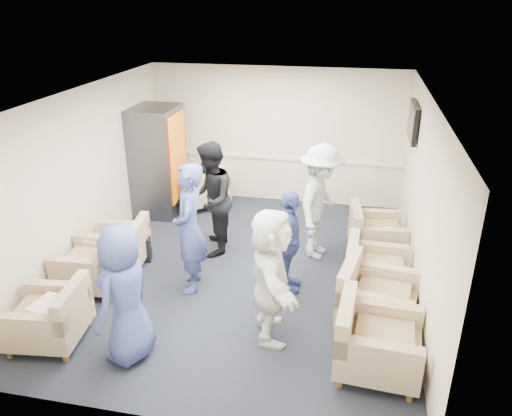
% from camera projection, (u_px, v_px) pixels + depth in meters
% --- Properties ---
extents(floor, '(6.00, 6.00, 0.00)m').
position_uv_depth(floor, '(243.00, 271.00, 7.72)').
color(floor, black).
rests_on(floor, ground).
extents(ceiling, '(6.00, 6.00, 0.00)m').
position_uv_depth(ceiling, '(241.00, 96.00, 6.65)').
color(ceiling, white).
rests_on(ceiling, back_wall).
extents(back_wall, '(5.00, 0.02, 2.70)m').
position_uv_depth(back_wall, '(276.00, 136.00, 9.88)').
color(back_wall, beige).
rests_on(back_wall, floor).
extents(front_wall, '(5.00, 0.02, 2.70)m').
position_uv_depth(front_wall, '(166.00, 310.00, 4.49)').
color(front_wall, beige).
rests_on(front_wall, floor).
extents(left_wall, '(0.02, 6.00, 2.70)m').
position_uv_depth(left_wall, '(83.00, 178.00, 7.65)').
color(left_wall, beige).
rests_on(left_wall, floor).
extents(right_wall, '(0.02, 6.00, 2.70)m').
position_uv_depth(right_wall, '(422.00, 204.00, 6.72)').
color(right_wall, beige).
rests_on(right_wall, floor).
extents(chair_rail, '(4.98, 0.04, 0.06)m').
position_uv_depth(chair_rail, '(276.00, 158.00, 10.04)').
color(chair_rail, silver).
rests_on(chair_rail, back_wall).
extents(tv, '(0.10, 1.00, 0.58)m').
position_uv_depth(tv, '(413.00, 122.00, 8.07)').
color(tv, black).
rests_on(tv, right_wall).
extents(armchair_left_near, '(0.93, 0.93, 0.67)m').
position_uv_depth(armchair_left_near, '(52.00, 318.00, 6.06)').
color(armchair_left_near, tan).
rests_on(armchair_left_near, floor).
extents(armchair_left_mid, '(0.92, 0.92, 0.71)m').
position_uv_depth(armchair_left_mid, '(97.00, 266.00, 7.19)').
color(armchair_left_mid, tan).
rests_on(armchair_left_mid, floor).
extents(armchair_left_far, '(0.91, 0.91, 0.65)m').
position_uv_depth(armchair_left_far, '(123.00, 247.00, 7.79)').
color(armchair_left_far, tan).
rests_on(armchair_left_far, floor).
extents(armchair_right_near, '(0.98, 0.98, 0.73)m').
position_uv_depth(armchair_right_near, '(373.00, 343.00, 5.58)').
color(armchair_right_near, tan).
rests_on(armchair_right_near, floor).
extents(armchair_right_midnear, '(1.07, 1.07, 0.74)m').
position_uv_depth(armchair_right_midnear, '(373.00, 300.00, 6.36)').
color(armchair_right_midnear, tan).
rests_on(armchair_right_midnear, floor).
extents(armchair_right_midfar, '(0.89, 0.89, 0.69)m').
position_uv_depth(armchair_right_midfar, '(372.00, 273.00, 7.03)').
color(armchair_right_midfar, tan).
rests_on(armchair_right_midfar, floor).
extents(armchair_right_far, '(0.95, 0.95, 0.69)m').
position_uv_depth(armchair_right_far, '(373.00, 235.00, 8.12)').
color(armchair_right_far, tan).
rests_on(armchair_right_far, floor).
extents(armchair_corner, '(1.32, 1.32, 0.75)m').
position_uv_depth(armchair_corner, '(202.00, 189.00, 9.93)').
color(armchair_corner, tan).
rests_on(armchair_corner, floor).
extents(vending_machine, '(0.83, 0.98, 2.06)m').
position_uv_depth(vending_machine, '(158.00, 161.00, 9.45)').
color(vending_machine, '#47484E').
rests_on(vending_machine, floor).
extents(backpack, '(0.31, 0.25, 0.47)m').
position_uv_depth(backpack, '(142.00, 247.00, 7.95)').
color(backpack, black).
rests_on(backpack, floor).
extents(pillow, '(0.36, 0.45, 0.12)m').
position_uv_depth(pillow, '(49.00, 307.00, 5.98)').
color(pillow, white).
rests_on(pillow, armchair_left_near).
extents(person_front_left, '(0.70, 0.92, 1.69)m').
position_uv_depth(person_front_left, '(124.00, 294.00, 5.62)').
color(person_front_left, '#3B4A8F').
rests_on(person_front_left, floor).
extents(person_mid_left, '(0.59, 0.77, 1.89)m').
position_uv_depth(person_mid_left, '(189.00, 229.00, 6.95)').
color(person_mid_left, '#3B4A8F').
rests_on(person_mid_left, floor).
extents(person_back_left, '(0.87, 1.02, 1.87)m').
position_uv_depth(person_back_left, '(210.00, 200.00, 7.95)').
color(person_back_left, black).
rests_on(person_back_left, floor).
extents(person_back_right, '(0.94, 1.33, 1.87)m').
position_uv_depth(person_back_right, '(320.00, 202.00, 7.84)').
color(person_back_right, white).
rests_on(person_back_right, floor).
extents(person_mid_right, '(0.37, 0.89, 1.52)m').
position_uv_depth(person_mid_right, '(289.00, 242.00, 6.97)').
color(person_mid_right, '#3B4A8F').
rests_on(person_mid_right, floor).
extents(person_front_right, '(0.88, 1.67, 1.72)m').
position_uv_depth(person_front_right, '(271.00, 275.00, 5.97)').
color(person_front_right, white).
rests_on(person_front_right, floor).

